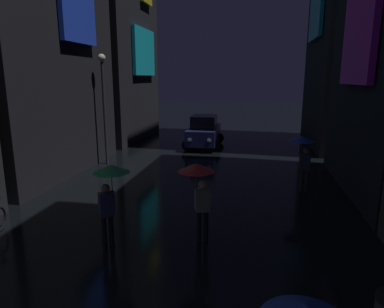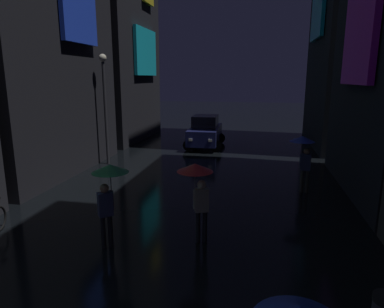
{
  "view_description": "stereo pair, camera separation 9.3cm",
  "coord_description": "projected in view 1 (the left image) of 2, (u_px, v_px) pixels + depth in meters",
  "views": [
    {
      "loc": [
        2.16,
        -0.5,
        4.17
      ],
      "look_at": [
        0.0,
        10.93,
        1.56
      ],
      "focal_mm": 32.0,
      "sensor_mm": 36.0,
      "label": 1
    },
    {
      "loc": [
        2.25,
        -0.49,
        4.17
      ],
      "look_at": [
        0.0,
        10.93,
        1.56
      ],
      "focal_mm": 32.0,
      "sensor_mm": 36.0,
      "label": 2
    }
  ],
  "objects": [
    {
      "name": "pedestrian_far_right_red",
      "position": [
        198.0,
        181.0,
        8.47
      ],
      "size": [
        0.9,
        0.9,
        2.12
      ],
      "color": "black",
      "rests_on": "ground"
    },
    {
      "name": "pedestrian_midstreet_left_blue",
      "position": [
        303.0,
        148.0,
        12.39
      ],
      "size": [
        0.9,
        0.9,
        2.12
      ],
      "color": "#38332D",
      "rests_on": "ground"
    },
    {
      "name": "streetlamp_left_far",
      "position": [
        104.0,
        96.0,
        16.2
      ],
      "size": [
        0.36,
        0.36,
        5.25
      ],
      "color": "#2D2D33",
      "rests_on": "ground"
    },
    {
      "name": "pedestrian_foreground_right_green",
      "position": [
        110.0,
        183.0,
        8.3
      ],
      "size": [
        0.9,
        0.9,
        2.12
      ],
      "color": "black",
      "rests_on": "ground"
    },
    {
      "name": "car_distant",
      "position": [
        204.0,
        132.0,
        20.96
      ],
      "size": [
        2.33,
        4.19,
        1.92
      ],
      "color": "navy",
      "rests_on": "ground"
    }
  ]
}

